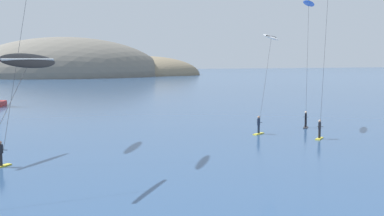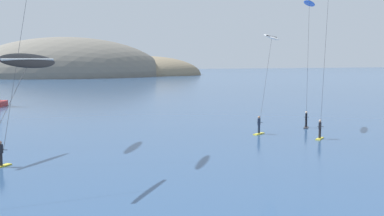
% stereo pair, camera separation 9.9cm
% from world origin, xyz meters
% --- Properties ---
extents(headland_island, '(136.19, 53.82, 31.13)m').
position_xyz_m(headland_island, '(8.31, 192.35, 0.00)').
color(headland_island, slate).
rests_on(headland_island, ground).
extents(sailboat_far, '(2.59, 5.95, 5.70)m').
position_xyz_m(sailboat_far, '(-14.59, 73.12, 0.64)').
color(sailboat_far, '#B22323').
rests_on(sailboat_far, ground).
extents(kitesurfer_white, '(6.36, 6.31, 9.58)m').
position_xyz_m(kitesurfer_white, '(10.41, 37.97, 8.41)').
color(kitesurfer_white, yellow).
rests_on(kitesurfer_white, ground).
extents(kitesurfer_blue, '(5.05, 6.33, 13.19)m').
position_xyz_m(kitesurfer_blue, '(15.93, 39.24, 11.83)').
color(kitesurfer_blue, '#2D2D33').
rests_on(kitesurfer_blue, ground).
extents(kitesurfer_black, '(5.93, 7.20, 7.41)m').
position_xyz_m(kitesurfer_black, '(-14.08, 23.81, 6.36)').
color(kitesurfer_black, red).
rests_on(kitesurfer_black, ground).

